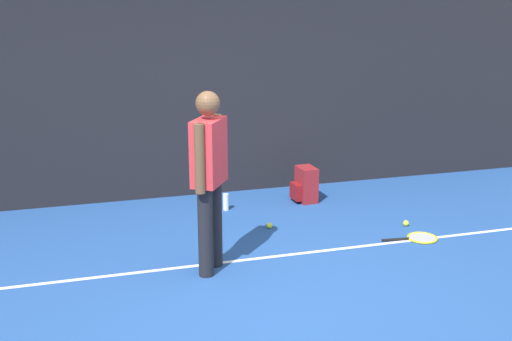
# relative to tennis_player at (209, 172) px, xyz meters

# --- Properties ---
(ground_plane) EXTENTS (12.00, 12.00, 0.00)m
(ground_plane) POSITION_rel_tennis_player_xyz_m (0.38, -0.60, -0.97)
(ground_plane) COLOR #234C93
(back_fence) EXTENTS (10.00, 0.10, 2.75)m
(back_fence) POSITION_rel_tennis_player_xyz_m (0.38, 2.40, 0.41)
(back_fence) COLOR black
(back_fence) RESTS_ON ground
(court_line) EXTENTS (9.00, 0.05, 0.00)m
(court_line) POSITION_rel_tennis_player_xyz_m (0.38, 0.13, -0.96)
(court_line) COLOR white
(court_line) RESTS_ON ground
(tennis_player) EXTENTS (0.40, 0.46, 1.70)m
(tennis_player) POSITION_rel_tennis_player_xyz_m (0.00, 0.00, 0.00)
(tennis_player) COLOR black
(tennis_player) RESTS_ON ground
(tennis_racket) EXTENTS (0.63, 0.36, 0.03)m
(tennis_racket) POSITION_rel_tennis_player_xyz_m (2.30, 0.15, -0.95)
(tennis_racket) COLOR black
(tennis_racket) RESTS_ON ground
(backpack) EXTENTS (0.30, 0.31, 0.44)m
(backpack) POSITION_rel_tennis_player_xyz_m (1.58, 1.70, -0.76)
(backpack) COLOR maroon
(backpack) RESTS_ON ground
(tennis_ball_near_player) EXTENTS (0.07, 0.07, 0.07)m
(tennis_ball_near_player) POSITION_rel_tennis_player_xyz_m (0.86, 0.90, -0.93)
(tennis_ball_near_player) COLOR #CCE033
(tennis_ball_near_player) RESTS_ON ground
(tennis_ball_by_fence) EXTENTS (0.07, 0.07, 0.07)m
(tennis_ball_by_fence) POSITION_rel_tennis_player_xyz_m (2.36, 0.54, -0.93)
(tennis_ball_by_fence) COLOR #CCE033
(tennis_ball_by_fence) RESTS_ON ground
(water_bottle) EXTENTS (0.07, 0.07, 0.20)m
(water_bottle) POSITION_rel_tennis_player_xyz_m (0.55, 1.65, -0.87)
(water_bottle) COLOR white
(water_bottle) RESTS_ON ground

